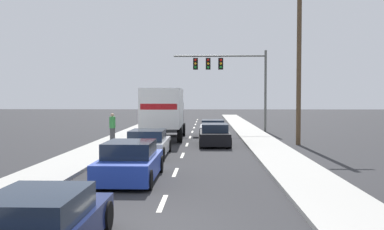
{
  "coord_description": "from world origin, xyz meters",
  "views": [
    {
      "loc": [
        1.21,
        -9.64,
        2.92
      ],
      "look_at": [
        0.4,
        14.64,
        1.93
      ],
      "focal_mm": 41.67,
      "sensor_mm": 36.0,
      "label": 1
    }
  ],
  "objects_px": {
    "car_white": "(148,144)",
    "utility_pole_mid": "(299,64)",
    "car_silver": "(213,128)",
    "car_black": "(214,135)",
    "car_blue": "(130,162)",
    "traffic_signal_mast": "(223,69)",
    "car_navy": "(38,228)",
    "pedestrian_near_corner": "(112,127)",
    "box_truck": "(164,111)"
  },
  "relations": [
    {
      "from": "box_truck",
      "to": "pedestrian_near_corner",
      "type": "bearing_deg",
      "value": -139.09
    },
    {
      "from": "traffic_signal_mast",
      "to": "pedestrian_near_corner",
      "type": "bearing_deg",
      "value": -127.01
    },
    {
      "from": "car_white",
      "to": "pedestrian_near_corner",
      "type": "bearing_deg",
      "value": 116.82
    },
    {
      "from": "utility_pole_mid",
      "to": "pedestrian_near_corner",
      "type": "height_order",
      "value": "utility_pole_mid"
    },
    {
      "from": "car_blue",
      "to": "car_silver",
      "type": "relative_size",
      "value": 1.04
    },
    {
      "from": "car_silver",
      "to": "traffic_signal_mast",
      "type": "xyz_separation_m",
      "value": [
        0.94,
        4.25,
        4.67
      ]
    },
    {
      "from": "car_navy",
      "to": "car_silver",
      "type": "relative_size",
      "value": 1.07
    },
    {
      "from": "car_white",
      "to": "pedestrian_near_corner",
      "type": "distance_m",
      "value": 6.8
    },
    {
      "from": "car_navy",
      "to": "car_silver",
      "type": "bearing_deg",
      "value": 82.2
    },
    {
      "from": "traffic_signal_mast",
      "to": "car_navy",
      "type": "bearing_deg",
      "value": -98.49
    },
    {
      "from": "car_silver",
      "to": "car_black",
      "type": "height_order",
      "value": "car_black"
    },
    {
      "from": "car_blue",
      "to": "car_black",
      "type": "distance_m",
      "value": 11.79
    },
    {
      "from": "car_white",
      "to": "utility_pole_mid",
      "type": "bearing_deg",
      "value": 32.93
    },
    {
      "from": "traffic_signal_mast",
      "to": "pedestrian_near_corner",
      "type": "xyz_separation_m",
      "value": [
        -7.34,
        -9.73,
        -4.22
      ]
    },
    {
      "from": "car_navy",
      "to": "traffic_signal_mast",
      "type": "xyz_separation_m",
      "value": [
        4.43,
        29.69,
        4.67
      ]
    },
    {
      "from": "car_white",
      "to": "traffic_signal_mast",
      "type": "xyz_separation_m",
      "value": [
        4.27,
        15.79,
        4.63
      ]
    },
    {
      "from": "car_white",
      "to": "car_silver",
      "type": "distance_m",
      "value": 12.02
    },
    {
      "from": "car_blue",
      "to": "traffic_signal_mast",
      "type": "xyz_separation_m",
      "value": [
        4.07,
        22.14,
        4.61
      ]
    },
    {
      "from": "car_silver",
      "to": "pedestrian_near_corner",
      "type": "distance_m",
      "value": 8.44
    },
    {
      "from": "car_black",
      "to": "utility_pole_mid",
      "type": "xyz_separation_m",
      "value": [
        5.11,
        0.46,
        4.32
      ]
    },
    {
      "from": "box_truck",
      "to": "utility_pole_mid",
      "type": "distance_m",
      "value": 9.55
    },
    {
      "from": "car_navy",
      "to": "utility_pole_mid",
      "type": "bearing_deg",
      "value": 66.04
    },
    {
      "from": "car_navy",
      "to": "traffic_signal_mast",
      "type": "relative_size",
      "value": 0.58
    },
    {
      "from": "car_blue",
      "to": "pedestrian_near_corner",
      "type": "xyz_separation_m",
      "value": [
        -3.27,
        12.41,
        0.39
      ]
    },
    {
      "from": "car_silver",
      "to": "utility_pole_mid",
      "type": "bearing_deg",
      "value": -49.84
    },
    {
      "from": "car_white",
      "to": "car_silver",
      "type": "height_order",
      "value": "car_white"
    },
    {
      "from": "car_white",
      "to": "car_navy",
      "type": "height_order",
      "value": "car_white"
    },
    {
      "from": "box_truck",
      "to": "car_blue",
      "type": "bearing_deg",
      "value": -89.02
    },
    {
      "from": "car_navy",
      "to": "traffic_signal_mast",
      "type": "height_order",
      "value": "traffic_signal_mast"
    },
    {
      "from": "box_truck",
      "to": "utility_pole_mid",
      "type": "bearing_deg",
      "value": -20.61
    },
    {
      "from": "utility_pole_mid",
      "to": "pedestrian_near_corner",
      "type": "bearing_deg",
      "value": 177.09
    },
    {
      "from": "car_navy",
      "to": "box_truck",
      "type": "bearing_deg",
      "value": 89.72
    },
    {
      "from": "car_white",
      "to": "car_blue",
      "type": "xyz_separation_m",
      "value": [
        0.21,
        -6.35,
        0.03
      ]
    },
    {
      "from": "car_navy",
      "to": "car_white",
      "type": "bearing_deg",
      "value": 89.34
    },
    {
      "from": "car_silver",
      "to": "traffic_signal_mast",
      "type": "relative_size",
      "value": 0.54
    },
    {
      "from": "traffic_signal_mast",
      "to": "utility_pole_mid",
      "type": "xyz_separation_m",
      "value": [
        4.18,
        -10.32,
        -0.3
      ]
    },
    {
      "from": "box_truck",
      "to": "car_white",
      "type": "relative_size",
      "value": 1.7
    },
    {
      "from": "car_black",
      "to": "utility_pole_mid",
      "type": "relative_size",
      "value": 0.47
    },
    {
      "from": "car_white",
      "to": "pedestrian_near_corner",
      "type": "height_order",
      "value": "pedestrian_near_corner"
    },
    {
      "from": "car_blue",
      "to": "traffic_signal_mast",
      "type": "distance_m",
      "value": 22.98
    },
    {
      "from": "car_black",
      "to": "traffic_signal_mast",
      "type": "bearing_deg",
      "value": 85.09
    },
    {
      "from": "car_silver",
      "to": "car_black",
      "type": "distance_m",
      "value": 6.53
    },
    {
      "from": "car_silver",
      "to": "box_truck",
      "type": "bearing_deg",
      "value": -139.6
    },
    {
      "from": "car_black",
      "to": "car_white",
      "type": "bearing_deg",
      "value": -123.72
    },
    {
      "from": "box_truck",
      "to": "traffic_signal_mast",
      "type": "bearing_deg",
      "value": 58.74
    },
    {
      "from": "box_truck",
      "to": "car_navy",
      "type": "xyz_separation_m",
      "value": [
        -0.11,
        -22.57,
        -1.42
      ]
    },
    {
      "from": "utility_pole_mid",
      "to": "car_black",
      "type": "bearing_deg",
      "value": -174.85
    },
    {
      "from": "car_silver",
      "to": "car_white",
      "type": "bearing_deg",
      "value": -106.08
    },
    {
      "from": "car_black",
      "to": "traffic_signal_mast",
      "type": "xyz_separation_m",
      "value": [
        0.93,
        10.78,
        4.62
      ]
    },
    {
      "from": "car_white",
      "to": "traffic_signal_mast",
      "type": "relative_size",
      "value": 0.59
    }
  ]
}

